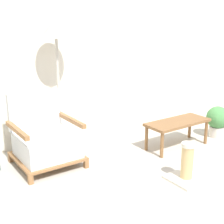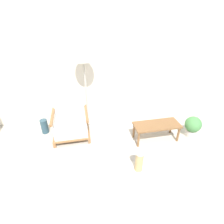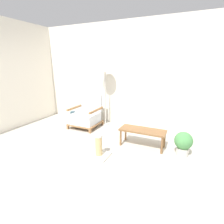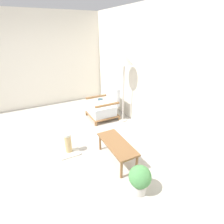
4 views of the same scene
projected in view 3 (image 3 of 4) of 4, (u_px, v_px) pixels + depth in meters
The scene contains 9 objects.
ground_plane at pixel (84, 159), 3.13m from camera, with size 14.00×14.00×0.00m, color #B7B2A8.
wall_back at pixel (126, 75), 4.61m from camera, with size 8.00×0.06×2.70m.
wall_left at pixel (5, 76), 4.24m from camera, with size 0.06×8.00×2.70m.
armchair at pixel (86, 116), 4.66m from camera, with size 0.72×0.71×0.84m.
floor_lamp at pixel (105, 70), 4.52m from camera, with size 0.42×0.42×1.68m.
coffee_table at pixel (143, 132), 3.53m from camera, with size 0.92×0.37×0.37m.
vase at pixel (73, 117), 5.08m from camera, with size 0.15×0.15×0.32m, color #2D4C5B.
potted_plant at pixel (183, 143), 3.18m from camera, with size 0.33×0.33×0.46m.
scratching_post at pixel (99, 149), 3.18m from camera, with size 0.37×0.37×0.43m.
Camera 3 is at (1.64, -2.32, 1.65)m, focal length 28.00 mm.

